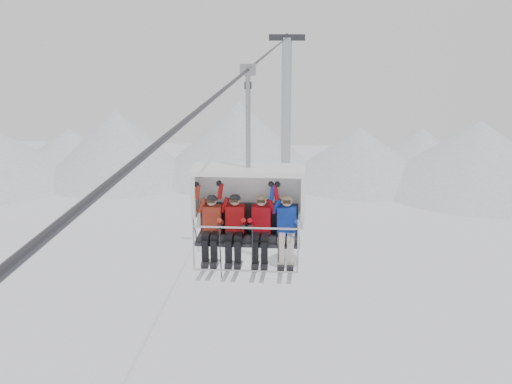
# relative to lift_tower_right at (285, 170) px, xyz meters

# --- Properties ---
(ridgeline) EXTENTS (72.00, 21.00, 7.00)m
(ridgeline) POSITION_rel_lift_tower_right_xyz_m (-1.58, 20.05, -2.94)
(ridgeline) COLOR white
(ridgeline) RESTS_ON ground
(lift_tower_right) EXTENTS (2.00, 1.80, 13.48)m
(lift_tower_right) POSITION_rel_lift_tower_right_xyz_m (0.00, 0.00, 0.00)
(lift_tower_right) COLOR #A2A4A9
(lift_tower_right) RESTS_ON ground
(haul_cable) EXTENTS (0.06, 50.00, 0.06)m
(haul_cable) POSITION_rel_lift_tower_right_xyz_m (0.00, -22.00, 7.52)
(haul_cable) COLOR #2D2D32
(haul_cable) RESTS_ON lift_tower_left
(chairlift_carrier) EXTENTS (2.25, 1.17, 3.98)m
(chairlift_carrier) POSITION_rel_lift_tower_right_xyz_m (0.00, -23.87, 4.87)
(chairlift_carrier) COLOR black
(chairlift_carrier) RESTS_ON haul_cable
(skier_far_left) EXTENTS (0.37, 1.69, 1.51)m
(skier_far_left) POSITION_rel_lift_tower_right_xyz_m (-0.73, -24.18, 4.39)
(skier_far_left) COLOR #AC2F1D
(skier_far_left) RESTS_ON chairlift_carrier
(skier_center_left) EXTENTS (0.39, 1.69, 1.55)m
(skier_center_left) POSITION_rel_lift_tower_right_xyz_m (-0.26, -24.17, 4.41)
(skier_center_left) COLOR #A90D0F
(skier_center_left) RESTS_ON chairlift_carrier
(skier_center_right) EXTENTS (0.39, 1.69, 1.55)m
(skier_center_right) POSITION_rel_lift_tower_right_xyz_m (0.27, -24.17, 4.41)
(skier_center_right) COLOR #AC0811
(skier_center_right) RESTS_ON chairlift_carrier
(skier_far_right) EXTENTS (0.39, 1.69, 1.55)m
(skier_far_right) POSITION_rel_lift_tower_right_xyz_m (0.78, -24.17, 4.41)
(skier_far_right) COLOR #1032A9
(skier_far_right) RESTS_ON chairlift_carrier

